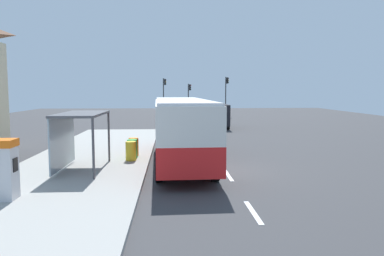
{
  "coord_description": "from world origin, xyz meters",
  "views": [
    {
      "loc": [
        -2.22,
        -17.09,
        3.68
      ],
      "look_at": [
        -1.0,
        4.68,
        1.5
      ],
      "focal_mm": 35.8,
      "sensor_mm": 36.0,
      "label": 1
    }
  ],
  "objects": [
    {
      "name": "sedan_near",
      "position": [
        2.3,
        34.41,
        0.79
      ],
      "size": [
        1.97,
        4.46,
        1.52
      ],
      "color": "#A51919",
      "rests_on": "ground"
    },
    {
      "name": "lane_stripe_seg_6",
      "position": [
        0.25,
        24.0,
        0.01
      ],
      "size": [
        0.16,
        2.2,
        0.01
      ],
      "primitive_type": "cube",
      "color": "silver",
      "rests_on": "ground"
    },
    {
      "name": "lane_stripe_seg_4",
      "position": [
        0.25,
        14.0,
        0.01
      ],
      "size": [
        0.16,
        2.2,
        0.01
      ],
      "primitive_type": "cube",
      "color": "silver",
      "rests_on": "ground"
    },
    {
      "name": "ground_plane",
      "position": [
        0.0,
        14.0,
        -0.02
      ],
      "size": [
        56.0,
        92.0,
        0.04
      ],
      "primitive_type": "cube",
      "color": "#38383A"
    },
    {
      "name": "lane_stripe_seg_5",
      "position": [
        0.25,
        19.0,
        0.01
      ],
      "size": [
        0.16,
        2.2,
        0.01
      ],
      "primitive_type": "cube",
      "color": "silver",
      "rests_on": "ground"
    },
    {
      "name": "white_van",
      "position": [
        2.2,
        19.87,
        1.34
      ],
      "size": [
        2.04,
        5.2,
        2.3
      ],
      "color": "black",
      "rests_on": "ground"
    },
    {
      "name": "bus_shelter",
      "position": [
        -6.41,
        -0.21,
        2.1
      ],
      "size": [
        1.8,
        4.0,
        2.5
      ],
      "color": "#4C4C51",
      "rests_on": "sidewalk_platform"
    },
    {
      "name": "recycling_bin_orange",
      "position": [
        -4.2,
        3.2,
        0.66
      ],
      "size": [
        0.52,
        0.52,
        0.95
      ],
      "primitive_type": "cylinder",
      "color": "orange",
      "rests_on": "sidewalk_platform"
    },
    {
      "name": "sidewalk_platform",
      "position": [
        -6.4,
        2.0,
        0.09
      ],
      "size": [
        6.2,
        30.0,
        0.18
      ],
      "primitive_type": "cube",
      "color": "#999993",
      "rests_on": "ground"
    },
    {
      "name": "traffic_light_far_side",
      "position": [
        -3.1,
        36.39,
        3.49
      ],
      "size": [
        0.49,
        0.28,
        5.27
      ],
      "color": "#2D2D2D",
      "rests_on": "ground"
    },
    {
      "name": "lane_stripe_seg_3",
      "position": [
        0.25,
        9.0,
        0.01
      ],
      "size": [
        0.16,
        2.2,
        0.01
      ],
      "primitive_type": "cube",
      "color": "silver",
      "rests_on": "ground"
    },
    {
      "name": "bus",
      "position": [
        -1.71,
        1.7,
        1.84
      ],
      "size": [
        2.9,
        11.09,
        3.21
      ],
      "color": "red",
      "rests_on": "ground"
    },
    {
      "name": "recycling_bin_yellow",
      "position": [
        -4.2,
        1.8,
        0.66
      ],
      "size": [
        0.52,
        0.52,
        0.95
      ],
      "primitive_type": "cylinder",
      "color": "yellow",
      "rests_on": "sidewalk_platform"
    },
    {
      "name": "lane_stripe_seg_0",
      "position": [
        0.25,
        -6.0,
        0.01
      ],
      "size": [
        0.16,
        2.2,
        0.01
      ],
      "primitive_type": "cube",
      "color": "silver",
      "rests_on": "ground"
    },
    {
      "name": "ticket_machine",
      "position": [
        -7.48,
        -4.79,
        1.17
      ],
      "size": [
        0.66,
        0.76,
        1.94
      ],
      "color": "silver",
      "rests_on": "sidewalk_platform"
    },
    {
      "name": "traffic_light_median",
      "position": [
        0.41,
        37.19,
        3.04
      ],
      "size": [
        0.49,
        0.28,
        4.53
      ],
      "color": "#2D2D2D",
      "rests_on": "ground"
    },
    {
      "name": "recycling_bin_green",
      "position": [
        -4.2,
        2.5,
        0.66
      ],
      "size": [
        0.52,
        0.52,
        0.95
      ],
      "primitive_type": "cylinder",
      "color": "green",
      "rests_on": "sidewalk_platform"
    },
    {
      "name": "traffic_light_near_side",
      "position": [
        5.49,
        35.59,
        3.61
      ],
      "size": [
        0.49,
        0.28,
        5.47
      ],
      "color": "#2D2D2D",
      "rests_on": "ground"
    },
    {
      "name": "lane_stripe_seg_2",
      "position": [
        0.25,
        4.0,
        0.01
      ],
      "size": [
        0.16,
        2.2,
        0.01
      ],
      "primitive_type": "cube",
      "color": "silver",
      "rests_on": "ground"
    },
    {
      "name": "lane_stripe_seg_7",
      "position": [
        0.25,
        29.0,
        0.01
      ],
      "size": [
        0.16,
        2.2,
        0.01
      ],
      "primitive_type": "cube",
      "color": "silver",
      "rests_on": "ground"
    },
    {
      "name": "lane_stripe_seg_1",
      "position": [
        0.25,
        -1.0,
        0.01
      ],
      "size": [
        0.16,
        2.2,
        0.01
      ],
      "primitive_type": "cube",
      "color": "silver",
      "rests_on": "ground"
    }
  ]
}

